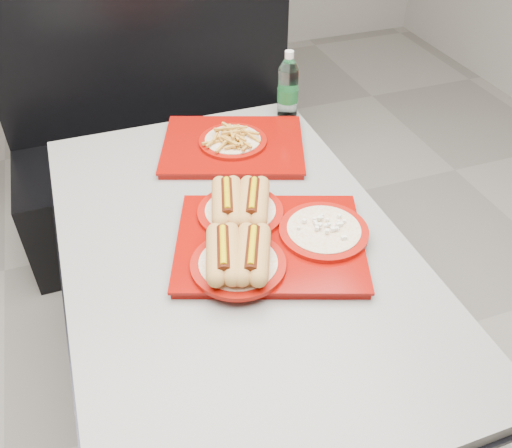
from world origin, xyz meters
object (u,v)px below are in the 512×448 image
object	(u,v)px
tray_near	(262,235)
diner_table	(235,283)
booth_bench	(163,148)
tray_far	(233,143)
water_bottle	(288,88)

from	to	relation	value
tray_near	diner_table	bearing A→B (deg)	146.12
diner_table	booth_bench	distance (m)	1.11
tray_far	water_bottle	world-z (taller)	water_bottle
booth_bench	diner_table	bearing A→B (deg)	-90.00
diner_table	booth_bench	size ratio (longest dim) A/B	1.05
tray_far	tray_near	bearing A→B (deg)	-98.60
tray_near	water_bottle	world-z (taller)	water_bottle
diner_table	tray_near	world-z (taller)	tray_near
tray_near	tray_far	xyz separation A→B (m)	(0.07, 0.49, -0.01)
diner_table	tray_far	xyz separation A→B (m)	(0.14, 0.44, 0.19)
diner_table	water_bottle	distance (m)	0.78
booth_bench	tray_far	distance (m)	0.77
diner_table	booth_bench	xyz separation A→B (m)	(0.00, 1.09, -0.18)
booth_bench	tray_near	bearing A→B (deg)	-86.64
diner_table	tray_far	world-z (taller)	tray_far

